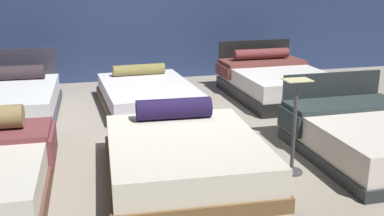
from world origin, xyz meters
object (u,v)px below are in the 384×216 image
at_px(bed_3, 5,101).
at_px(bed_5, 276,82).
at_px(price_sign, 294,138).
at_px(bed_1, 184,155).
at_px(bed_2, 370,138).
at_px(bed_4, 147,95).

height_order(bed_3, bed_5, bed_3).
xyz_separation_m(bed_3, price_sign, (3.28, -2.99, 0.17)).
bearing_deg(bed_1, bed_2, 1.44).
xyz_separation_m(bed_2, bed_4, (-2.19, 2.76, -0.05)).
height_order(bed_2, price_sign, price_sign).
height_order(bed_1, bed_4, bed_1).
bearing_deg(bed_1, bed_4, 92.12).
xyz_separation_m(bed_1, bed_5, (2.28, 2.76, 0.04)).
bearing_deg(bed_5, bed_1, -131.07).
bearing_deg(bed_1, price_sign, -8.85).
bearing_deg(bed_4, bed_5, -1.76).
bearing_deg(bed_5, bed_3, 178.58).
xyz_separation_m(bed_4, price_sign, (1.12, -2.94, 0.21)).
bearing_deg(bed_5, bed_4, 179.73).
relative_size(bed_3, bed_5, 0.96).
bearing_deg(bed_1, bed_5, 53.04).
bearing_deg(price_sign, bed_1, 168.54).
xyz_separation_m(bed_4, bed_5, (2.26, 0.05, 0.07)).
bearing_deg(bed_4, price_sign, -72.24).
bearing_deg(bed_4, bed_1, -93.49).
height_order(bed_2, bed_4, bed_2).
height_order(bed_3, bed_4, bed_3).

